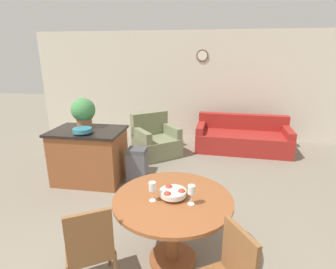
{
  "coord_description": "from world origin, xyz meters",
  "views": [
    {
      "loc": [
        0.59,
        -1.42,
        2.13
      ],
      "look_at": [
        0.0,
        2.35,
        0.96
      ],
      "focal_mm": 28.0,
      "sensor_mm": 36.0,
      "label": 1
    }
  ],
  "objects_px": {
    "potted_plant": "(83,112)",
    "trash_bin": "(137,166)",
    "dining_chair_near_left": "(90,246)",
    "kitchen_island": "(90,155)",
    "dining_table": "(173,213)",
    "wine_glass_right": "(191,190)",
    "teal_bowl": "(83,130)",
    "armchair": "(155,141)",
    "wine_glass_left": "(152,187)",
    "couch": "(242,138)",
    "fruit_bowl": "(173,193)"
  },
  "relations": [
    {
      "from": "dining_table",
      "to": "wine_glass_right",
      "type": "xyz_separation_m",
      "value": [
        0.19,
        -0.09,
        0.32
      ]
    },
    {
      "from": "dining_table",
      "to": "teal_bowl",
      "type": "relative_size",
      "value": 4.03
    },
    {
      "from": "potted_plant",
      "to": "dining_table",
      "type": "bearing_deg",
      "value": -45.14
    },
    {
      "from": "wine_glass_left",
      "to": "teal_bowl",
      "type": "xyz_separation_m",
      "value": [
        -1.46,
        1.52,
        0.07
      ]
    },
    {
      "from": "kitchen_island",
      "to": "wine_glass_left",
      "type": "bearing_deg",
      "value": -49.32
    },
    {
      "from": "armchair",
      "to": "dining_table",
      "type": "bearing_deg",
      "value": -114.28
    },
    {
      "from": "fruit_bowl",
      "to": "teal_bowl",
      "type": "bearing_deg",
      "value": 139.0
    },
    {
      "from": "kitchen_island",
      "to": "teal_bowl",
      "type": "distance_m",
      "value": 0.56
    },
    {
      "from": "teal_bowl",
      "to": "potted_plant",
      "type": "xyz_separation_m",
      "value": [
        -0.14,
        0.37,
        0.22
      ]
    },
    {
      "from": "dining_chair_near_left",
      "to": "wine_glass_right",
      "type": "height_order",
      "value": "wine_glass_right"
    },
    {
      "from": "trash_bin",
      "to": "armchair",
      "type": "bearing_deg",
      "value": 88.75
    },
    {
      "from": "teal_bowl",
      "to": "armchair",
      "type": "distance_m",
      "value": 1.95
    },
    {
      "from": "wine_glass_right",
      "to": "kitchen_island",
      "type": "bearing_deg",
      "value": 137.04
    },
    {
      "from": "dining_table",
      "to": "wine_glass_right",
      "type": "bearing_deg",
      "value": -25.9
    },
    {
      "from": "kitchen_island",
      "to": "couch",
      "type": "height_order",
      "value": "kitchen_island"
    },
    {
      "from": "fruit_bowl",
      "to": "wine_glass_right",
      "type": "distance_m",
      "value": 0.23
    },
    {
      "from": "dining_chair_near_left",
      "to": "wine_glass_left",
      "type": "xyz_separation_m",
      "value": [
        0.49,
        0.41,
        0.4
      ]
    },
    {
      "from": "wine_glass_left",
      "to": "wine_glass_right",
      "type": "bearing_deg",
      "value": -0.69
    },
    {
      "from": "dining_chair_near_left",
      "to": "kitchen_island",
      "type": "distance_m",
      "value": 2.36
    },
    {
      "from": "potted_plant",
      "to": "trash_bin",
      "type": "relative_size",
      "value": 0.81
    },
    {
      "from": "potted_plant",
      "to": "armchair",
      "type": "xyz_separation_m",
      "value": [
        0.98,
        1.26,
        -0.9
      ]
    },
    {
      "from": "potted_plant",
      "to": "couch",
      "type": "distance_m",
      "value": 3.56
    },
    {
      "from": "dining_table",
      "to": "kitchen_island",
      "type": "bearing_deg",
      "value": 135.55
    },
    {
      "from": "teal_bowl",
      "to": "couch",
      "type": "xyz_separation_m",
      "value": [
        2.76,
        2.22,
        -0.71
      ]
    },
    {
      "from": "wine_glass_left",
      "to": "dining_chair_near_left",
      "type": "bearing_deg",
      "value": -140.17
    },
    {
      "from": "wine_glass_right",
      "to": "teal_bowl",
      "type": "distance_m",
      "value": 2.38
    },
    {
      "from": "dining_chair_near_left",
      "to": "fruit_bowl",
      "type": "height_order",
      "value": "dining_chair_near_left"
    },
    {
      "from": "dining_table",
      "to": "wine_glass_left",
      "type": "height_order",
      "value": "wine_glass_left"
    },
    {
      "from": "armchair",
      "to": "couch",
      "type": "bearing_deg",
      "value": -21.91
    },
    {
      "from": "dining_table",
      "to": "wine_glass_left",
      "type": "bearing_deg",
      "value": -155.48
    },
    {
      "from": "kitchen_island",
      "to": "couch",
      "type": "distance_m",
      "value": 3.44
    },
    {
      "from": "wine_glass_right",
      "to": "kitchen_island",
      "type": "xyz_separation_m",
      "value": [
        -1.86,
        1.74,
        -0.44
      ]
    },
    {
      "from": "dining_chair_near_left",
      "to": "armchair",
      "type": "relative_size",
      "value": 0.77
    },
    {
      "from": "potted_plant",
      "to": "trash_bin",
      "type": "bearing_deg",
      "value": -7.45
    },
    {
      "from": "dining_chair_near_left",
      "to": "potted_plant",
      "type": "xyz_separation_m",
      "value": [
        -1.12,
        2.29,
        0.69
      ]
    },
    {
      "from": "fruit_bowl",
      "to": "wine_glass_left",
      "type": "bearing_deg",
      "value": -155.54
    },
    {
      "from": "fruit_bowl",
      "to": "potted_plant",
      "type": "distance_m",
      "value": 2.57
    },
    {
      "from": "potted_plant",
      "to": "armchair",
      "type": "bearing_deg",
      "value": 52.04
    },
    {
      "from": "kitchen_island",
      "to": "teal_bowl",
      "type": "bearing_deg",
      "value": -81.94
    },
    {
      "from": "armchair",
      "to": "fruit_bowl",
      "type": "bearing_deg",
      "value": -114.3
    },
    {
      "from": "couch",
      "to": "armchair",
      "type": "bearing_deg",
      "value": -159.58
    },
    {
      "from": "teal_bowl",
      "to": "couch",
      "type": "relative_size",
      "value": 0.14
    },
    {
      "from": "dining_chair_near_left",
      "to": "potted_plant",
      "type": "distance_m",
      "value": 2.64
    },
    {
      "from": "trash_bin",
      "to": "dining_chair_near_left",
      "type": "bearing_deg",
      "value": -85.61
    },
    {
      "from": "dining_chair_near_left",
      "to": "teal_bowl",
      "type": "bearing_deg",
      "value": 85.88
    },
    {
      "from": "dining_chair_near_left",
      "to": "armchair",
      "type": "xyz_separation_m",
      "value": [
        -0.14,
        3.55,
        -0.2
      ]
    },
    {
      "from": "couch",
      "to": "armchair",
      "type": "height_order",
      "value": "armchair"
    },
    {
      "from": "dining_table",
      "to": "armchair",
      "type": "xyz_separation_m",
      "value": [
        -0.81,
        3.06,
        -0.29
      ]
    },
    {
      "from": "armchair",
      "to": "potted_plant",
      "type": "bearing_deg",
      "value": -167.11
    },
    {
      "from": "fruit_bowl",
      "to": "couch",
      "type": "bearing_deg",
      "value": 73.1
    }
  ]
}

